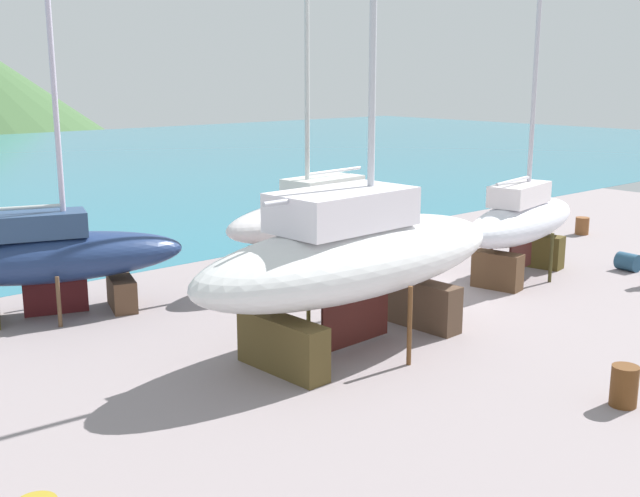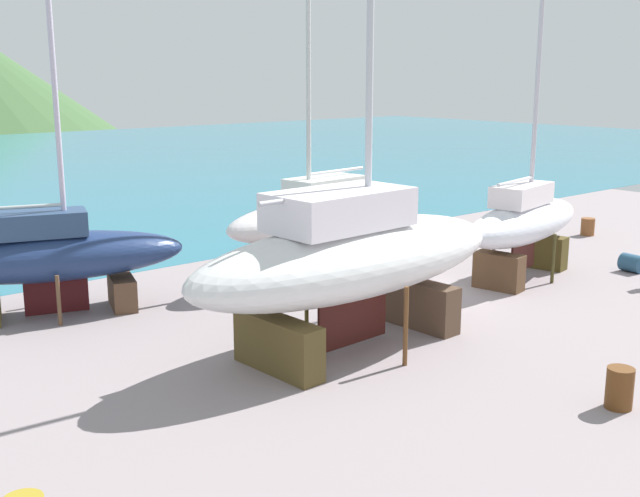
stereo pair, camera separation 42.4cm
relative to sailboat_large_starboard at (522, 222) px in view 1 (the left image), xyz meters
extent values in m
plane|color=gray|center=(-3.77, -3.75, -2.02)|extent=(53.44, 53.44, 0.00)
cube|color=#4C3E1A|center=(1.88, 0.38, -1.40)|extent=(1.01, 1.75, 1.24)
cube|color=brown|center=(-1.82, -0.37, -1.40)|extent=(1.01, 1.75, 1.24)
cylinder|color=#503528|center=(-0.19, 1.11, -1.14)|extent=(0.12, 0.12, 1.75)
cylinder|color=#443E1F|center=(0.25, -1.10, -1.14)|extent=(0.12, 0.12, 1.75)
ellipsoid|color=white|center=(0.03, 0.01, 0.03)|extent=(7.80, 3.50, 1.46)
cube|color=#481E1A|center=(0.03, 0.01, -1.21)|extent=(1.79, 0.43, 1.02)
cube|color=white|center=(-0.34, -0.07, 1.05)|extent=(2.91, 1.74, 0.73)
cylinder|color=#B9B6C3|center=(0.40, 0.08, 4.86)|extent=(0.16, 0.16, 8.35)
cylinder|color=silver|center=(-0.89, -0.18, 1.58)|extent=(2.61, 0.63, 0.11)
cube|color=brown|center=(-6.89, -1.29, -1.34)|extent=(0.82, 2.73, 1.36)
cube|color=brown|center=(-12.06, -1.52, -1.34)|extent=(0.82, 2.73, 1.36)
cylinder|color=brown|center=(-9.56, 0.45, -1.00)|extent=(0.12, 0.12, 2.04)
cylinder|color=brown|center=(-9.39, -3.26, -1.00)|extent=(0.12, 0.12, 2.04)
ellipsoid|color=silver|center=(-9.47, -1.41, 0.42)|extent=(10.49, 3.84, 1.96)
cube|color=#451915|center=(-9.47, -1.41, -1.25)|extent=(2.48, 0.19, 1.37)
cube|color=white|center=(-9.99, -1.43, 1.79)|extent=(3.81, 2.19, 0.98)
cylinder|color=silver|center=(-10.77, -1.46, 2.20)|extent=(3.62, 0.29, 0.13)
cube|color=brown|center=(-12.55, 5.93, -1.53)|extent=(1.21, 1.86, 0.98)
cylinder|color=brown|center=(-14.03, 7.67, -1.27)|extent=(0.12, 0.12, 1.50)
cylinder|color=brown|center=(-14.77, 5.41, -1.27)|extent=(0.12, 0.12, 1.50)
ellipsoid|color=navy|center=(-14.40, 6.54, -0.23)|extent=(8.08, 4.49, 1.47)
cube|color=#441214|center=(-14.40, 6.54, -1.47)|extent=(1.80, 0.66, 1.03)
cube|color=navy|center=(-14.77, 6.66, 0.80)|extent=(3.07, 2.11, 0.73)
cylinder|color=silver|center=(-14.03, 6.41, 5.10)|extent=(0.16, 0.16, 9.32)
cylinder|color=#BAC1C0|center=(-15.33, 6.84, 1.33)|extent=(2.63, 0.96, 0.11)
cube|color=brown|center=(-7.45, 4.72, -1.34)|extent=(0.90, 2.04, 1.36)
cube|color=brown|center=(-3.44, 5.13, -1.34)|extent=(0.90, 2.04, 1.36)
cylinder|color=brown|center=(-5.31, 3.57, -1.08)|extent=(0.12, 0.12, 1.87)
cylinder|color=brown|center=(-5.58, 6.27, -1.08)|extent=(0.12, 0.12, 1.87)
ellipsoid|color=silver|center=(-5.44, 4.92, 0.15)|extent=(8.27, 3.27, 1.47)
cube|color=#4D1414|center=(-5.44, 4.92, -1.10)|extent=(1.93, 0.28, 1.03)
cube|color=silver|center=(-5.04, 4.96, 1.18)|extent=(3.04, 1.77, 0.74)
cylinder|color=silver|center=(-5.84, 4.88, 5.98)|extent=(0.16, 0.16, 10.34)
cylinder|color=silver|center=(-4.44, 5.02, 1.71)|extent=(2.82, 0.40, 0.12)
cylinder|color=#294F6C|center=(3.88, -2.09, -1.69)|extent=(0.74, 0.86, 0.66)
cylinder|color=brown|center=(-7.66, -8.05, -1.56)|extent=(0.82, 0.82, 0.92)
cylinder|color=brown|center=(8.64, 2.63, -1.63)|extent=(0.85, 0.85, 0.78)
camera|label=1|loc=(-23.16, -15.67, 5.12)|focal=43.53mm
camera|label=2|loc=(-22.83, -15.94, 5.12)|focal=43.53mm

